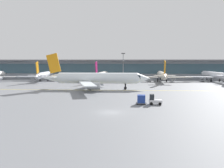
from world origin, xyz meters
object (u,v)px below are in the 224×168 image
(gate_airplane_3, at_px, (162,75))
(gate_airplane_2, at_px, (101,75))
(gate_airplane_4, at_px, (214,75))
(taxiing_regional_jet, at_px, (96,78))
(cargo_dolly_lead, at_px, (141,99))
(baggage_tug, at_px, (154,100))
(gate_airplane_1, at_px, (45,75))
(apron_light_mast_1, at_px, (123,65))

(gate_airplane_3, bearing_deg, gate_airplane_2, 90.80)
(gate_airplane_4, height_order, taxiing_regional_jet, taxiing_regional_jet)
(gate_airplane_2, relative_size, cargo_dolly_lead, 12.10)
(gate_airplane_2, distance_m, baggage_tug, 57.64)
(gate_airplane_1, xyz_separation_m, apron_light_mast_1, (35.18, 12.90, 4.47))
(gate_airplane_4, bearing_deg, cargo_dolly_lead, 142.40)
(gate_airplane_1, height_order, apron_light_mast_1, apron_light_mast_1)
(gate_airplane_3, relative_size, taxiing_regional_jet, 0.81)
(gate_airplane_3, bearing_deg, taxiing_regional_jet, 143.13)
(baggage_tug, height_order, apron_light_mast_1, apron_light_mast_1)
(cargo_dolly_lead, bearing_deg, gate_airplane_1, 129.43)
(gate_airplane_1, relative_size, baggage_tug, 9.85)
(taxiing_regional_jet, height_order, apron_light_mast_1, apron_light_mast_1)
(baggage_tug, bearing_deg, gate_airplane_3, 83.06)
(gate_airplane_1, relative_size, gate_airplane_3, 0.95)
(gate_airplane_4, xyz_separation_m, baggage_tug, (-33.01, -56.02, -1.87))
(gate_airplane_2, distance_m, apron_light_mast_1, 16.34)
(gate_airplane_1, height_order, taxiing_regional_jet, taxiing_regional_jet)
(gate_airplane_1, xyz_separation_m, taxiing_regional_jet, (27.14, -29.98, 0.78))
(gate_airplane_1, distance_m, apron_light_mast_1, 37.74)
(gate_airplane_3, height_order, cargo_dolly_lead, gate_airplane_3)
(gate_airplane_4, bearing_deg, taxiing_regional_jet, 118.05)
(gate_airplane_2, bearing_deg, apron_light_mast_1, -32.40)
(gate_airplane_2, relative_size, gate_airplane_3, 0.96)
(gate_airplane_2, xyz_separation_m, apron_light_mast_1, (9.58, 12.46, 4.46))
(gate_airplane_1, xyz_separation_m, gate_airplane_3, (52.07, -0.93, 0.14))
(gate_airplane_2, bearing_deg, taxiing_regional_jet, -171.93)
(baggage_tug, distance_m, cargo_dolly_lead, 2.65)
(gate_airplane_1, distance_m, taxiing_regional_jet, 40.44)
(gate_airplane_3, relative_size, cargo_dolly_lead, 12.65)
(gate_airplane_2, height_order, cargo_dolly_lead, gate_airplane_2)
(gate_airplane_1, distance_m, baggage_tug, 69.06)
(gate_airplane_1, distance_m, cargo_dolly_lead, 67.35)
(gate_airplane_4, xyz_separation_m, cargo_dolly_lead, (-35.64, -55.85, -1.71))
(gate_airplane_1, distance_m, gate_airplane_2, 25.60)
(gate_airplane_3, distance_m, taxiing_regional_jet, 38.29)
(gate_airplane_1, height_order, baggage_tug, gate_airplane_1)
(taxiing_regional_jet, xyz_separation_m, cargo_dolly_lead, (12.25, -24.63, -2.35))
(taxiing_regional_jet, distance_m, cargo_dolly_lead, 27.61)
(gate_airplane_4, distance_m, apron_light_mast_1, 41.75)
(gate_airplane_3, bearing_deg, gate_airplane_1, 92.75)
(taxiing_regional_jet, height_order, baggage_tug, taxiing_regional_jet)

